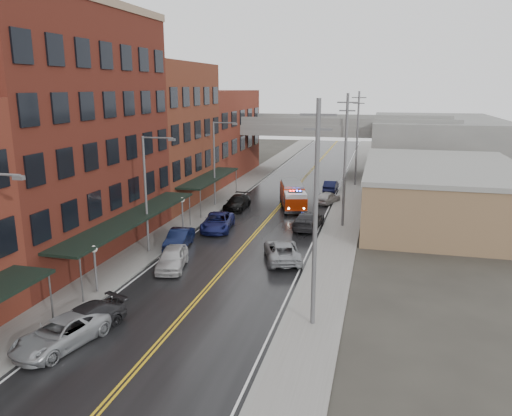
# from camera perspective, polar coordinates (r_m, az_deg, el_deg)

# --- Properties ---
(road) EXTENTS (11.00, 160.00, 0.02)m
(road) POSITION_cam_1_polar(r_m,az_deg,el_deg) (42.81, -0.36, -3.30)
(road) COLOR black
(road) RESTS_ON ground
(sidewalk_left) EXTENTS (3.00, 160.00, 0.15)m
(sidewalk_left) POSITION_cam_1_polar(r_m,az_deg,el_deg) (45.11, -9.39, -2.51)
(sidewalk_left) COLOR slate
(sidewalk_left) RESTS_ON ground
(sidewalk_right) EXTENTS (3.00, 160.00, 0.15)m
(sidewalk_right) POSITION_cam_1_polar(r_m,az_deg,el_deg) (41.65, 9.43, -3.89)
(sidewalk_right) COLOR slate
(sidewalk_right) RESTS_ON ground
(curb_left) EXTENTS (0.30, 160.00, 0.15)m
(curb_left) POSITION_cam_1_polar(r_m,az_deg,el_deg) (44.49, -7.43, -2.67)
(curb_left) COLOR gray
(curb_left) RESTS_ON ground
(curb_right) EXTENTS (0.30, 160.00, 0.15)m
(curb_right) POSITION_cam_1_polar(r_m,az_deg,el_deg) (41.80, 7.17, -3.74)
(curb_right) COLOR gray
(curb_right) RESTS_ON ground
(brick_building_b) EXTENTS (9.00, 20.00, 18.00)m
(brick_building_b) POSITION_cam_1_polar(r_m,az_deg,el_deg) (40.41, -21.82, 7.72)
(brick_building_b) COLOR #4E1D14
(brick_building_b) RESTS_ON ground
(brick_building_c) EXTENTS (9.00, 15.00, 15.00)m
(brick_building_c) POSITION_cam_1_polar(r_m,az_deg,el_deg) (55.62, -11.10, 8.27)
(brick_building_c) COLOR #5E2D1C
(brick_building_c) RESTS_ON ground
(brick_building_far) EXTENTS (9.00, 20.00, 12.00)m
(brick_building_far) POSITION_cam_1_polar(r_m,az_deg,el_deg) (71.92, -5.10, 8.45)
(brick_building_far) COLOR maroon
(brick_building_far) RESTS_ON ground
(tan_building) EXTENTS (14.00, 22.00, 5.00)m
(tan_building) POSITION_cam_1_polar(r_m,az_deg,el_deg) (50.96, 20.32, 1.49)
(tan_building) COLOR brown
(tan_building) RESTS_ON ground
(right_far_block) EXTENTS (18.00, 30.00, 8.00)m
(right_far_block) POSITION_cam_1_polar(r_m,az_deg,el_deg) (80.46, 19.73, 6.83)
(right_far_block) COLOR slate
(right_far_block) RESTS_ON ground
(awning_1) EXTENTS (2.60, 18.00, 3.09)m
(awning_1) POSITION_cam_1_polar(r_m,az_deg,el_deg) (38.36, -13.95, -1.11)
(awning_1) COLOR black
(awning_1) RESTS_ON ground
(awning_2) EXTENTS (2.60, 13.00, 3.09)m
(awning_2) POSITION_cam_1_polar(r_m,az_deg,el_deg) (54.03, -5.28, 3.47)
(awning_2) COLOR black
(awning_2) RESTS_ON ground
(globe_lamp_1) EXTENTS (0.44, 0.44, 3.12)m
(globe_lamp_1) POSITION_cam_1_polar(r_m,az_deg,el_deg) (32.24, -17.97, -5.47)
(globe_lamp_1) COLOR #59595B
(globe_lamp_1) RESTS_ON ground
(globe_lamp_2) EXTENTS (0.44, 0.44, 3.12)m
(globe_lamp_2) POSITION_cam_1_polar(r_m,az_deg,el_deg) (44.19, -8.43, 0.19)
(globe_lamp_2) COLOR #59595B
(globe_lamp_2) RESTS_ON ground
(street_lamp_1) EXTENTS (2.64, 0.22, 9.00)m
(street_lamp_1) POSITION_cam_1_polar(r_m,az_deg,el_deg) (38.31, -12.20, 2.34)
(street_lamp_1) COLOR #59595B
(street_lamp_1) RESTS_ON ground
(street_lamp_2) EXTENTS (2.64, 0.22, 9.00)m
(street_lamp_2) POSITION_cam_1_polar(r_m,az_deg,el_deg) (52.91, -4.55, 5.69)
(street_lamp_2) COLOR #59595B
(street_lamp_2) RESTS_ON ground
(utility_pole_0) EXTENTS (1.80, 0.24, 12.00)m
(utility_pole_0) POSITION_cam_1_polar(r_m,az_deg,el_deg) (25.59, 6.83, -0.48)
(utility_pole_0) COLOR #59595B
(utility_pole_0) RESTS_ON ground
(utility_pole_1) EXTENTS (1.80, 0.24, 12.00)m
(utility_pole_1) POSITION_cam_1_polar(r_m,az_deg,el_deg) (45.17, 10.16, 5.57)
(utility_pole_1) COLOR #59595B
(utility_pole_1) RESTS_ON ground
(utility_pole_2) EXTENTS (1.80, 0.24, 12.00)m
(utility_pole_2) POSITION_cam_1_polar(r_m,az_deg,el_deg) (65.00, 11.49, 7.94)
(utility_pole_2) COLOR #59595B
(utility_pole_2) RESTS_ON ground
(overpass) EXTENTS (40.00, 10.00, 7.50)m
(overpass) POSITION_cam_1_polar(r_m,az_deg,el_deg) (72.66, 6.03, 8.47)
(overpass) COLOR slate
(overpass) RESTS_ON ground
(fire_truck) EXTENTS (4.26, 7.39, 2.57)m
(fire_truck) POSITION_cam_1_polar(r_m,az_deg,el_deg) (52.53, 4.24, 1.43)
(fire_truck) COLOR #AC2807
(fire_truck) RESTS_ON ground
(parked_car_left_2) EXTENTS (3.47, 5.47, 1.41)m
(parked_car_left_2) POSITION_cam_1_polar(r_m,az_deg,el_deg) (27.08, -21.44, -13.22)
(parked_car_left_2) COLOR #969A9D
(parked_car_left_2) RESTS_ON ground
(parked_car_left_3) EXTENTS (3.42, 5.12, 1.38)m
(parked_car_left_3) POSITION_cam_1_polar(r_m,az_deg,el_deg) (28.10, -19.06, -12.03)
(parked_car_left_3) COLOR #242426
(parked_car_left_3) RESTS_ON ground
(parked_car_left_4) EXTENTS (2.76, 4.82, 1.54)m
(parked_car_left_4) POSITION_cam_1_polar(r_m,az_deg,el_deg) (35.79, -9.56, -5.67)
(parked_car_left_4) COLOR #B5B5B5
(parked_car_left_4) RESTS_ON ground
(parked_car_left_5) EXTENTS (2.08, 4.58, 1.46)m
(parked_car_left_5) POSITION_cam_1_polar(r_m,az_deg,el_deg) (40.30, -8.79, -3.49)
(parked_car_left_5) COLOR #0E1533
(parked_car_left_5) RESTS_ON ground
(parked_car_left_6) EXTENTS (3.20, 5.65, 1.49)m
(parked_car_left_6) POSITION_cam_1_polar(r_m,az_deg,el_deg) (44.79, -4.42, -1.59)
(parked_car_left_6) COLOR #161B53
(parked_car_left_6) RESTS_ON ground
(parked_car_left_7) EXTENTS (2.04, 4.96, 1.43)m
(parked_car_left_7) POSITION_cam_1_polar(r_m,az_deg,el_deg) (52.24, -2.16, 0.63)
(parked_car_left_7) COLOR black
(parked_car_left_7) RESTS_ON ground
(parked_car_right_0) EXTENTS (3.94, 5.78, 1.47)m
(parked_car_right_0) POSITION_cam_1_polar(r_m,az_deg,el_deg) (36.97, 3.02, -4.92)
(parked_car_right_0) COLOR gray
(parked_car_right_0) RESTS_ON ground
(parked_car_right_1) EXTENTS (2.53, 5.52, 1.57)m
(parked_car_right_1) POSITION_cam_1_polar(r_m,az_deg,el_deg) (45.44, 6.02, -1.35)
(parked_car_right_1) COLOR #262528
(parked_car_right_1) RESTS_ON ground
(parked_car_right_2) EXTENTS (2.83, 4.30, 1.36)m
(parked_car_right_2) POSITION_cam_1_polar(r_m,az_deg,el_deg) (55.32, 8.20, 1.19)
(parked_car_right_2) COLOR #B7B7B7
(parked_car_right_2) RESTS_ON ground
(parked_car_right_3) EXTENTS (1.60, 4.27, 1.39)m
(parked_car_right_3) POSITION_cam_1_polar(r_m,az_deg,el_deg) (61.81, 8.56, 2.52)
(parked_car_right_3) COLOR black
(parked_car_right_3) RESTS_ON ground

